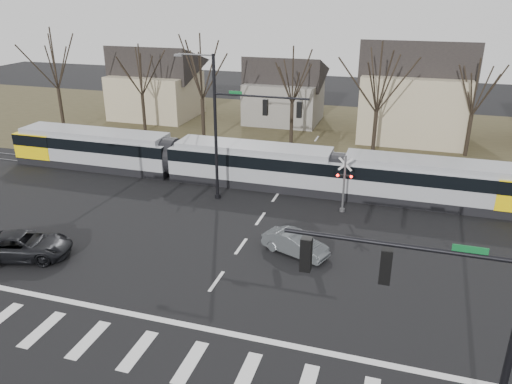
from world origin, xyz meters
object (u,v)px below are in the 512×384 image
(tram, at_px, (251,163))
(suv, at_px, (22,245))
(rail_crossing_signal, at_px, (344,186))
(sedan, at_px, (295,243))

(tram, bearing_deg, suv, -120.61)
(suv, bearing_deg, tram, -47.88)
(suv, xyz_separation_m, rail_crossing_signal, (16.35, 11.62, 1.14))
(suv, bearing_deg, sedan, -88.64)
(tram, xyz_separation_m, rail_crossing_signal, (7.58, -3.21, 0.17))
(sedan, bearing_deg, suv, 129.43)
(suv, distance_m, rail_crossing_signal, 20.09)
(sedan, bearing_deg, tram, 51.25)
(sedan, xyz_separation_m, suv, (-14.59, -4.92, 0.10))
(suv, relative_size, rail_crossing_signal, 1.46)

